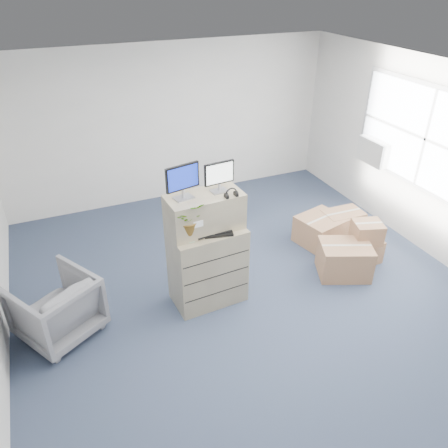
% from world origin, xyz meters
% --- Properties ---
extents(ground, '(7.00, 7.00, 0.00)m').
position_xyz_m(ground, '(0.00, 0.00, 0.00)').
color(ground, '#2A314B').
rests_on(ground, ground).
extents(wall_back, '(6.00, 0.02, 2.80)m').
position_xyz_m(wall_back, '(0.00, 3.51, 1.40)').
color(wall_back, silver).
rests_on(wall_back, ground).
extents(window, '(0.07, 2.72, 1.52)m').
position_xyz_m(window, '(2.96, 0.50, 1.70)').
color(window, '#979799').
rests_on(window, wall_right).
extents(ac_unit, '(0.24, 0.60, 0.40)m').
position_xyz_m(ac_unit, '(2.87, 1.40, 1.20)').
color(ac_unit, silver).
rests_on(ac_unit, wall_right).
extents(filing_cabinet_lower, '(0.95, 0.61, 1.07)m').
position_xyz_m(filing_cabinet_lower, '(-0.52, 0.38, 0.53)').
color(filing_cabinet_lower, gray).
rests_on(filing_cabinet_lower, ground).
extents(filing_cabinet_upper, '(0.94, 0.51, 0.46)m').
position_xyz_m(filing_cabinet_upper, '(-0.52, 0.43, 1.30)').
color(filing_cabinet_upper, gray).
rests_on(filing_cabinet_upper, filing_cabinet_lower).
extents(monitor_left, '(0.42, 0.21, 0.42)m').
position_xyz_m(monitor_left, '(-0.77, 0.44, 1.76)').
color(monitor_left, '#99999E').
rests_on(monitor_left, filing_cabinet_upper).
extents(monitor_right, '(0.38, 0.16, 0.38)m').
position_xyz_m(monitor_right, '(-0.32, 0.44, 1.74)').
color(monitor_right, '#99999E').
rests_on(monitor_right, filing_cabinet_upper).
extents(headphones, '(0.15, 0.03, 0.15)m').
position_xyz_m(headphones, '(-0.25, 0.26, 1.57)').
color(headphones, black).
rests_on(headphones, filing_cabinet_upper).
extents(keyboard, '(0.54, 0.32, 0.03)m').
position_xyz_m(keyboard, '(-0.50, 0.27, 1.08)').
color(keyboard, black).
rests_on(keyboard, filing_cabinet_lower).
extents(mouse, '(0.11, 0.07, 0.04)m').
position_xyz_m(mouse, '(-0.20, 0.27, 1.09)').
color(mouse, silver).
rests_on(mouse, filing_cabinet_lower).
extents(water_bottle, '(0.08, 0.08, 0.29)m').
position_xyz_m(water_bottle, '(-0.45, 0.45, 1.21)').
color(water_bottle, gray).
rests_on(water_bottle, filing_cabinet_lower).
extents(phone_dock, '(0.07, 0.06, 0.14)m').
position_xyz_m(phone_dock, '(-0.57, 0.39, 1.12)').
color(phone_dock, silver).
rests_on(phone_dock, filing_cabinet_lower).
extents(external_drive, '(0.26, 0.23, 0.07)m').
position_xyz_m(external_drive, '(-0.16, 0.52, 1.10)').
color(external_drive, black).
rests_on(external_drive, filing_cabinet_lower).
extents(tissue_box, '(0.24, 0.15, 0.09)m').
position_xyz_m(tissue_box, '(-0.18, 0.53, 1.18)').
color(tissue_box, '#3C99CC').
rests_on(tissue_box, external_drive).
extents(potted_plant, '(0.42, 0.45, 0.40)m').
position_xyz_m(potted_plant, '(-0.79, 0.27, 1.30)').
color(potted_plant, '#93AD8B').
rests_on(potted_plant, filing_cabinet_lower).
extents(office_chair, '(1.12, 1.10, 0.86)m').
position_xyz_m(office_chair, '(-2.40, 0.49, 0.43)').
color(office_chair, slate).
rests_on(office_chair, ground).
extents(cardboard_boxes, '(1.34, 1.60, 0.68)m').
position_xyz_m(cardboard_boxes, '(1.72, 0.55, 0.25)').
color(cardboard_boxes, '#976A49').
rests_on(cardboard_boxes, ground).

